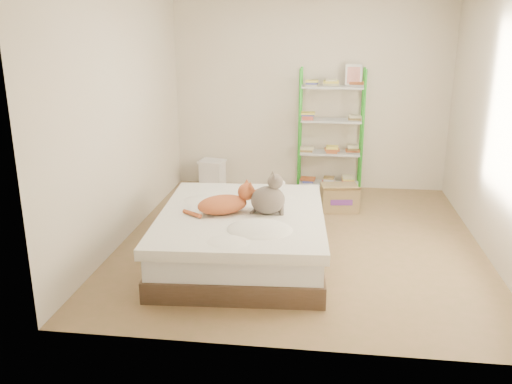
% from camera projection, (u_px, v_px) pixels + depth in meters
% --- Properties ---
extents(room, '(3.81, 4.21, 2.61)m').
position_uv_depth(room, '(303.00, 121.00, 5.53)').
color(room, '#926D4D').
rests_on(room, ground).
extents(bed, '(1.70, 2.07, 0.50)m').
position_uv_depth(bed, '(242.00, 236.00, 5.33)').
color(bed, '#412F20').
rests_on(bed, ground).
extents(orange_cat, '(0.66, 0.54, 0.23)m').
position_uv_depth(orange_cat, '(222.00, 202.00, 5.18)').
color(orange_cat, '#BF6333').
rests_on(orange_cat, bed).
extents(grey_cat, '(0.41, 0.36, 0.40)m').
position_uv_depth(grey_cat, '(268.00, 194.00, 5.15)').
color(grey_cat, '#685B55').
rests_on(grey_cat, bed).
extents(shelf_unit, '(0.88, 0.36, 1.74)m').
position_uv_depth(shelf_unit, '(331.00, 134.00, 7.41)').
color(shelf_unit, green).
rests_on(shelf_unit, ground).
extents(cardboard_box, '(0.50, 0.49, 0.37)m').
position_uv_depth(cardboard_box, '(339.00, 197.00, 6.83)').
color(cardboard_box, olive).
rests_on(cardboard_box, ground).
extents(white_bin, '(0.39, 0.36, 0.40)m').
position_uv_depth(white_bin, '(212.00, 173.00, 7.77)').
color(white_bin, white).
rests_on(white_bin, ground).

